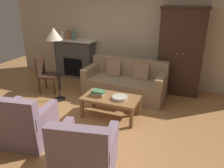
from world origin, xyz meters
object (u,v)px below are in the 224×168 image
at_px(armoire, 181,52).
at_px(fruit_bowl, 120,98).
at_px(couch, 125,83).
at_px(coffee_table, 111,99).
at_px(mantel_vase_cream, 62,35).
at_px(mantel_vase_terracotta, 68,35).
at_px(fireplace, 76,58).
at_px(floor_lamp, 54,38).
at_px(side_chair_wooden, 45,72).
at_px(mantel_vase_jade, 74,35).
at_px(armchair_near_left, 26,125).
at_px(book_stack, 98,93).
at_px(armchair_near_right, 85,154).

relative_size(armoire, fruit_bowl, 6.92).
distance_m(couch, coffee_table, 1.07).
bearing_deg(mantel_vase_cream, mantel_vase_terracotta, 0.00).
distance_m(fireplace, floor_lamp, 1.85).
bearing_deg(side_chair_wooden, mantel_vase_terracotta, 92.72).
bearing_deg(couch, fireplace, 156.69).
relative_size(fruit_bowl, side_chair_wooden, 0.33).
distance_m(fruit_bowl, floor_lamp, 1.90).
height_order(coffee_table, fruit_bowl, fruit_bowl).
height_order(mantel_vase_terracotta, mantel_vase_jade, mantel_vase_jade).
relative_size(armchair_near_left, side_chair_wooden, 0.98).
distance_m(mantel_vase_terracotta, floor_lamp, 1.69).
height_order(book_stack, side_chair_wooden, side_chair_wooden).
bearing_deg(armoire, coffee_table, -121.70).
xyz_separation_m(fireplace, mantel_vase_terracotta, (-0.18, -0.02, 0.67)).
bearing_deg(mantel_vase_terracotta, mantel_vase_jade, 0.00).
bearing_deg(coffee_table, book_stack, -172.67).
bearing_deg(side_chair_wooden, fruit_bowl, -15.30).
bearing_deg(couch, book_stack, -100.02).
bearing_deg(fruit_bowl, coffee_table, 173.35).
bearing_deg(armchair_near_right, mantel_vase_terracotta, 124.15).
bearing_deg(armchair_near_right, fireplace, 121.88).
distance_m(couch, mantel_vase_terracotta, 2.31).
distance_m(fireplace, armoire, 2.99).
distance_m(armoire, side_chair_wooden, 3.34).
relative_size(coffee_table, armchair_near_left, 1.24).
relative_size(mantel_vase_cream, armchair_near_right, 0.24).
xyz_separation_m(fruit_bowl, book_stack, (-0.46, -0.01, 0.03)).
bearing_deg(mantel_vase_terracotta, couch, -20.94).
relative_size(mantel_vase_jade, side_chair_wooden, 0.28).
distance_m(armchair_near_left, floor_lamp, 1.97).
height_order(armoire, side_chair_wooden, armoire).
relative_size(armoire, book_stack, 8.04).
xyz_separation_m(armoire, side_chair_wooden, (-3.07, -1.20, -0.52)).
bearing_deg(fruit_bowl, armchair_near_left, -132.60).
relative_size(couch, mantel_vase_terracotta, 8.14).
distance_m(fireplace, fruit_bowl, 2.78).
xyz_separation_m(armoire, armchair_near_right, (-0.82, -3.34, -0.72)).
relative_size(mantel_vase_jade, floor_lamp, 0.15).
xyz_separation_m(couch, mantel_vase_terracotta, (-1.98, 0.76, 0.92)).
height_order(armoire, armchair_near_left, armoire).
bearing_deg(coffee_table, floor_lamp, 168.86).
distance_m(book_stack, mantel_vase_cream, 2.82).
height_order(armchair_near_right, floor_lamp, floor_lamp).
height_order(fruit_bowl, mantel_vase_jade, mantel_vase_jade).
xyz_separation_m(coffee_table, floor_lamp, (-1.40, 0.28, 1.07)).
bearing_deg(floor_lamp, armoire, 30.89).
bearing_deg(armoire, mantel_vase_jade, 178.83).
height_order(fruit_bowl, mantel_vase_cream, mantel_vase_cream).
bearing_deg(couch, mantel_vase_cream, 160.84).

